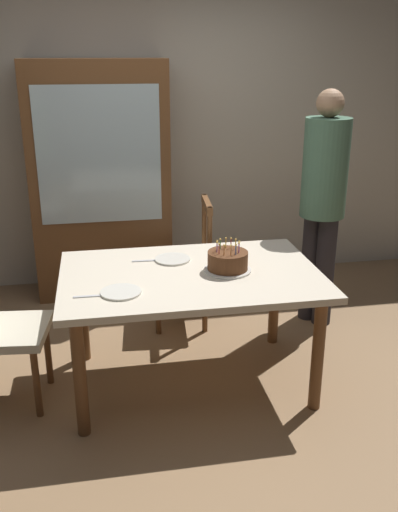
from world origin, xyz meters
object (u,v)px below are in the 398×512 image
object	(u,v)px
plate_near_celebrant	(121,292)
person_guest	(323,196)
birthday_cake	(228,262)
china_cabinet	(101,181)
dining_table	(191,286)
chair_spindle_back	(184,266)
plate_far_side	(173,259)

from	to	relation	value
plate_near_celebrant	person_guest	world-z (taller)	person_guest
birthday_cake	person_guest	world-z (taller)	person_guest
plate_near_celebrant	china_cabinet	xyz separation A→B (m)	(-0.06, 1.78, 0.21)
dining_table	person_guest	world-z (taller)	person_guest
chair_spindle_back	plate_far_side	bearing A→B (deg)	-105.17
chair_spindle_back	china_cabinet	world-z (taller)	china_cabinet
chair_spindle_back	person_guest	bearing A→B (deg)	-8.12
dining_table	chair_spindle_back	xyz separation A→B (m)	(0.09, 0.82, -0.19)
plate_near_celebrant	person_guest	distance (m)	1.76
plate_far_side	china_cabinet	distance (m)	1.41
dining_table	person_guest	distance (m)	1.31
dining_table	plate_far_side	distance (m)	0.26
plate_far_side	china_cabinet	bearing A→B (deg)	106.87
plate_far_side	chair_spindle_back	world-z (taller)	chair_spindle_back
plate_near_celebrant	china_cabinet	world-z (taller)	china_cabinet
plate_near_celebrant	plate_far_side	xyz separation A→B (m)	(0.34, 0.45, 0.00)
person_guest	plate_far_side	bearing A→B (deg)	-158.53
plate_far_side	chair_spindle_back	bearing A→B (deg)	74.83
dining_table	china_cabinet	size ratio (longest dim) A/B	0.79
plate_far_side	china_cabinet	xyz separation A→B (m)	(-0.40, 1.33, 0.21)
birthday_cake	plate_near_celebrant	xyz separation A→B (m)	(-0.63, -0.22, -0.05)
dining_table	birthday_cake	bearing A→B (deg)	-2.57
dining_table	plate_near_celebrant	xyz separation A→B (m)	(-0.42, -0.23, 0.09)
birthday_cake	chair_spindle_back	bearing A→B (deg)	99.18
birthday_cake	chair_spindle_back	distance (m)	0.90
birthday_cake	china_cabinet	distance (m)	1.72
dining_table	plate_near_celebrant	size ratio (longest dim) A/B	6.87
chair_spindle_back	china_cabinet	bearing A→B (deg)	127.39
plate_near_celebrant	person_guest	xyz separation A→B (m)	(1.49, 0.90, 0.24)
dining_table	birthday_cake	xyz separation A→B (m)	(0.22, -0.01, 0.14)
chair_spindle_back	plate_near_celebrant	bearing A→B (deg)	-115.62
birthday_cake	plate_near_celebrant	size ratio (longest dim) A/B	1.27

